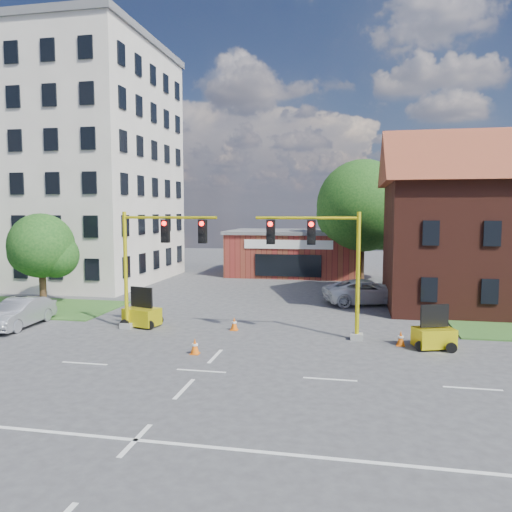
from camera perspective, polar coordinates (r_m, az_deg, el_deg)
name	(u,v)px	position (r m, az deg, el deg)	size (l,w,h in m)	color
ground	(201,371)	(20.16, -6.27, -12.93)	(120.00, 120.00, 0.00)	#3D3D3F
lane_markings	(174,399)	(17.48, -9.33, -15.85)	(60.00, 36.00, 0.01)	white
office_block	(57,164)	(47.89, -21.81, 9.75)	(18.40, 15.40, 20.60)	beige
brick_shop	(293,252)	(48.76, 4.29, 0.43)	(12.40, 8.40, 4.30)	maroon
tree_large	(368,209)	(45.34, 12.63, 5.28)	(8.55, 8.14, 10.72)	#332012
tree_nw_front	(45,248)	(34.93, -22.97, 0.81)	(4.37, 4.16, 6.07)	#332012
signal_mast_west	(155,256)	(26.39, -11.50, 0.04)	(5.30, 0.60, 6.20)	gray
signal_mast_east	(324,259)	(24.41, 7.74, -0.33)	(5.30, 0.60, 6.20)	gray
trailer_west	(142,315)	(27.79, -12.91, -6.57)	(2.07, 1.66, 2.06)	yellow
trailer_east	(434,335)	(24.31, 19.66, -8.54)	(1.99, 1.64, 1.94)	yellow
cone_a	(195,346)	(22.31, -7.00, -10.22)	(0.40, 0.40, 0.70)	#E55D0C
cone_b	(131,320)	(28.01, -14.10, -7.13)	(0.40, 0.40, 0.70)	#E55D0C
cone_c	(234,324)	(26.37, -2.51, -7.75)	(0.40, 0.40, 0.70)	#E55D0C
cone_d	(401,339)	(24.39, 16.21, -9.05)	(0.40, 0.40, 0.70)	#E55D0C
pickup_white	(368,292)	(34.31, 12.65, -4.01)	(2.71, 5.89, 1.64)	white
sedan_silver_front	(20,313)	(29.83, -25.40, -5.88)	(1.63, 4.68, 1.54)	#9A9CA1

